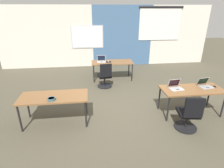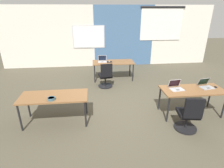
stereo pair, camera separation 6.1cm
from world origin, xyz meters
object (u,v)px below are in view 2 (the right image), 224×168
object	(u,v)px
desk_near_left	(54,98)
chair_near_right_inner	(189,117)
desk_near_right	(192,91)
chair_far_left	(106,77)
laptop_near_right_end	(206,85)
mouse_near_right_end	(216,87)
mouse_far_left	(109,61)
snack_bowl	(51,98)
laptop_far_left	(102,60)
laptop_near_right_inner	(176,87)
desk_far_center	(113,63)

from	to	relation	value
desk_near_left	chair_near_right_inner	size ratio (longest dim) A/B	1.74
desk_near_right	chair_far_left	xyz separation A→B (m)	(-2.11, 2.01, -0.28)
chair_near_right_inner	desk_near_left	bearing A→B (deg)	-4.21
laptop_near_right_end	mouse_near_right_end	bearing A→B (deg)	-21.83
mouse_far_left	snack_bowl	world-z (taller)	snack_bowl
desk_near_right	laptop_far_left	size ratio (longest dim) A/B	4.75
laptop_near_right_inner	desk_far_center	bearing A→B (deg)	109.47
snack_bowl	desk_near_left	bearing A→B (deg)	87.38
desk_near_right	snack_bowl	size ratio (longest dim) A/B	9.01
desk_near_right	laptop_near_right_inner	bearing A→B (deg)	170.81
chair_near_right_inner	snack_bowl	size ratio (longest dim) A/B	5.18
laptop_far_left	chair_near_right_inner	distance (m)	3.99
desk_near_right	laptop_near_right_inner	world-z (taller)	laptop_near_right_inner
chair_near_right_inner	laptop_near_right_end	world-z (taller)	laptop_near_right_end
laptop_far_left	laptop_near_right_inner	bearing A→B (deg)	-56.58
desk_near_right	laptop_far_left	distance (m)	3.59
laptop_far_left	desk_near_left	bearing A→B (deg)	-113.50
chair_near_right_inner	mouse_near_right_end	distance (m)	1.35
laptop_near_right_inner	snack_bowl	size ratio (longest dim) A/B	2.03
chair_far_left	mouse_near_right_end	size ratio (longest dim) A/B	8.91
laptop_near_right_inner	mouse_near_right_end	size ratio (longest dim) A/B	3.49
desk_near_left	mouse_far_left	bearing A→B (deg)	60.21
laptop_near_right_end	laptop_near_right_inner	bearing A→B (deg)	173.21
mouse_far_left	laptop_near_right_inner	world-z (taller)	laptop_near_right_inner
chair_near_right_inner	snack_bowl	world-z (taller)	chair_near_right_inner
desk_near_left	mouse_far_left	size ratio (longest dim) A/B	14.63
desk_far_center	mouse_far_left	bearing A→B (deg)	-174.87
laptop_near_right_inner	laptop_near_right_end	world-z (taller)	laptop_near_right_inner
laptop_near_right_end	desk_near_left	bearing A→B (deg)	172.81
laptop_far_left	snack_bowl	xyz separation A→B (m)	(-1.34, -3.07, -0.02)
desk_near_right	laptop_near_right_end	bearing A→B (deg)	13.49
laptop_far_left	laptop_near_right_inner	distance (m)	3.29
desk_far_center	laptop_near_right_inner	distance (m)	3.03
desk_far_center	chair_far_left	size ratio (longest dim) A/B	1.74
desk_far_center	laptop_far_left	bearing A→B (deg)	172.07
chair_far_left	laptop_near_right_end	xyz separation A→B (m)	(2.51, -1.91, 0.39)
desk_near_left	desk_far_center	distance (m)	3.30
snack_bowl	chair_far_left	bearing A→B (deg)	57.77
chair_far_left	laptop_near_right_end	world-z (taller)	laptop_near_right_end
mouse_far_left	chair_far_left	world-z (taller)	chair_far_left
desk_near_right	chair_far_left	bearing A→B (deg)	136.38
chair_far_left	desk_near_left	bearing A→B (deg)	47.88
laptop_far_left	mouse_far_left	bearing A→B (deg)	-13.87
snack_bowl	laptop_near_right_inner	bearing A→B (deg)	5.17
chair_far_left	desk_far_center	bearing A→B (deg)	-121.97
laptop_far_left	mouse_near_right_end	distance (m)	3.99
laptop_near_right_end	snack_bowl	distance (m)	3.92
mouse_far_left	laptop_near_right_inner	bearing A→B (deg)	-61.50
laptop_far_left	chair_near_right_inner	xyz separation A→B (m)	(1.74, -3.56, -0.39)
desk_near_right	chair_near_right_inner	world-z (taller)	chair_near_right_inner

